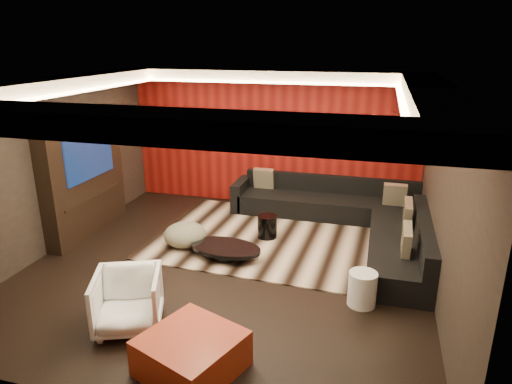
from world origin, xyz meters
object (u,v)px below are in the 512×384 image
(drum_stool, at_px, (267,226))
(white_side_table, at_px, (362,289))
(coffee_table, at_px, (225,252))
(orange_ottoman, at_px, (192,353))
(armchair, at_px, (128,301))
(sectional_sofa, at_px, (350,218))

(drum_stool, bearing_deg, white_side_table, -45.38)
(coffee_table, distance_m, orange_ottoman, 2.62)
(coffee_table, relative_size, drum_stool, 2.93)
(drum_stool, relative_size, armchair, 0.51)
(drum_stool, relative_size, sectional_sofa, 0.11)
(armchair, distance_m, sectional_sofa, 4.38)
(white_side_table, relative_size, armchair, 0.59)
(coffee_table, xyz_separation_m, sectional_sofa, (1.84, 1.63, 0.14))
(coffee_table, distance_m, drum_stool, 1.06)
(drum_stool, bearing_deg, coffee_table, -115.46)
(white_side_table, height_order, armchair, armchair)
(coffee_table, bearing_deg, sectional_sofa, 41.42)
(white_side_table, bearing_deg, armchair, -155.14)
(armchair, xyz_separation_m, sectional_sofa, (2.38, 3.68, -0.10))
(white_side_table, bearing_deg, sectional_sofa, 97.88)
(drum_stool, xyz_separation_m, armchair, (-0.99, -3.00, 0.14))
(drum_stool, height_order, sectional_sofa, sectional_sofa)
(drum_stool, distance_m, armchair, 3.17)
(drum_stool, xyz_separation_m, sectional_sofa, (1.39, 0.67, 0.04))
(coffee_table, xyz_separation_m, white_side_table, (2.18, -0.79, 0.11))
(white_side_table, xyz_separation_m, orange_ottoman, (-1.67, -1.77, -0.03))
(drum_stool, bearing_deg, armchair, -108.16)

